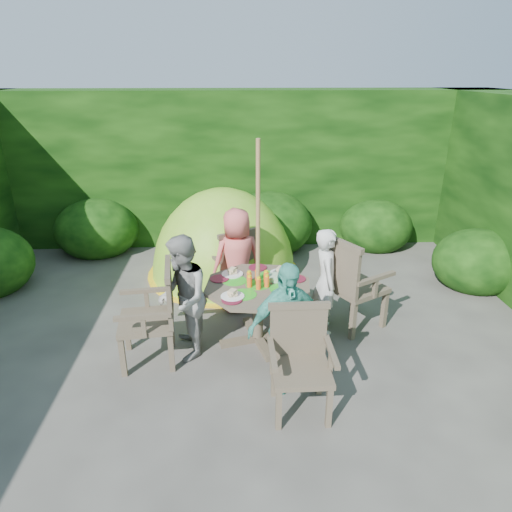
{
  "coord_description": "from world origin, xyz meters",
  "views": [
    {
      "loc": [
        0.04,
        -3.78,
        2.8
      ],
      "look_at": [
        0.27,
        0.95,
        0.85
      ],
      "focal_mm": 32.0,
      "sensor_mm": 36.0,
      "label": 1
    }
  ],
  "objects_px": {
    "patio_table": "(258,294)",
    "garden_chair_front": "(300,359)",
    "child_back": "(237,260)",
    "garden_chair_left": "(155,314)",
    "child_left": "(183,298)",
    "parasol_pole": "(258,248)",
    "child_right": "(326,281)",
    "garden_chair_right": "(350,282)",
    "dome_tent": "(224,273)",
    "garden_chair_back": "(233,262)",
    "child_front": "(285,327)"
  },
  "relations": [
    {
      "from": "garden_chair_back",
      "to": "child_right",
      "type": "distance_m",
      "value": 1.35
    },
    {
      "from": "garden_chair_left",
      "to": "child_back",
      "type": "distance_m",
      "value": 1.37
    },
    {
      "from": "garden_chair_front",
      "to": "dome_tent",
      "type": "relative_size",
      "value": 0.35
    },
    {
      "from": "patio_table",
      "to": "garden_chair_right",
      "type": "distance_m",
      "value": 1.09
    },
    {
      "from": "child_front",
      "to": "garden_chair_back",
      "type": "bearing_deg",
      "value": 84.3
    },
    {
      "from": "garden_chair_back",
      "to": "garden_chair_front",
      "type": "relative_size",
      "value": 1.01
    },
    {
      "from": "patio_table",
      "to": "child_back",
      "type": "xyz_separation_m",
      "value": [
        -0.21,
        0.77,
        0.07
      ]
    },
    {
      "from": "garden_chair_left",
      "to": "child_back",
      "type": "xyz_separation_m",
      "value": [
        0.84,
        1.07,
        0.11
      ]
    },
    {
      "from": "parasol_pole",
      "to": "child_right",
      "type": "bearing_deg",
      "value": 15.14
    },
    {
      "from": "garden_chair_left",
      "to": "garden_chair_back",
      "type": "bearing_deg",
      "value": 143.52
    },
    {
      "from": "child_left",
      "to": "child_front",
      "type": "relative_size",
      "value": 1.04
    },
    {
      "from": "garden_chair_back",
      "to": "child_left",
      "type": "distance_m",
      "value": 1.38
    },
    {
      "from": "garden_chair_front",
      "to": "patio_table",
      "type": "bearing_deg",
      "value": 105.51
    },
    {
      "from": "garden_chair_right",
      "to": "garden_chair_front",
      "type": "xyz_separation_m",
      "value": [
        -0.75,
        -1.32,
        -0.08
      ]
    },
    {
      "from": "dome_tent",
      "to": "child_back",
      "type": "bearing_deg",
      "value": -63.04
    },
    {
      "from": "parasol_pole",
      "to": "dome_tent",
      "type": "distance_m",
      "value": 2.18
    },
    {
      "from": "patio_table",
      "to": "garden_chair_front",
      "type": "bearing_deg",
      "value": -74.01
    },
    {
      "from": "child_left",
      "to": "garden_chair_right",
      "type": "bearing_deg",
      "value": 97.25
    },
    {
      "from": "garden_chair_back",
      "to": "child_right",
      "type": "xyz_separation_m",
      "value": [
        1.04,
        -0.86,
        0.12
      ]
    },
    {
      "from": "parasol_pole",
      "to": "garden_chair_front",
      "type": "height_order",
      "value": "parasol_pole"
    },
    {
      "from": "patio_table",
      "to": "garden_chair_right",
      "type": "relative_size",
      "value": 1.36
    },
    {
      "from": "garden_chair_right",
      "to": "child_right",
      "type": "distance_m",
      "value": 0.29
    },
    {
      "from": "garden_chair_back",
      "to": "dome_tent",
      "type": "xyz_separation_m",
      "value": [
        -0.14,
        0.77,
        -0.49
      ]
    },
    {
      "from": "garden_chair_right",
      "to": "child_right",
      "type": "relative_size",
      "value": 0.87
    },
    {
      "from": "patio_table",
      "to": "child_back",
      "type": "relative_size",
      "value": 1.12
    },
    {
      "from": "garden_chair_front",
      "to": "child_back",
      "type": "xyz_separation_m",
      "value": [
        -0.52,
        1.83,
        0.16
      ]
    },
    {
      "from": "garden_chair_left",
      "to": "child_left",
      "type": "relative_size",
      "value": 0.76
    },
    {
      "from": "child_right",
      "to": "garden_chair_back",
      "type": "bearing_deg",
      "value": 52.94
    },
    {
      "from": "child_left",
      "to": "child_back",
      "type": "height_order",
      "value": "child_left"
    },
    {
      "from": "parasol_pole",
      "to": "child_back",
      "type": "xyz_separation_m",
      "value": [
        -0.21,
        0.77,
        -0.45
      ]
    },
    {
      "from": "child_front",
      "to": "dome_tent",
      "type": "relative_size",
      "value": 0.49
    },
    {
      "from": "garden_chair_right",
      "to": "child_front",
      "type": "xyz_separation_m",
      "value": [
        -0.85,
        -1.03,
        0.06
      ]
    },
    {
      "from": "garden_chair_right",
      "to": "child_back",
      "type": "distance_m",
      "value": 1.37
    },
    {
      "from": "garden_chair_left",
      "to": "garden_chair_back",
      "type": "distance_m",
      "value": 1.57
    },
    {
      "from": "patio_table",
      "to": "garden_chair_left",
      "type": "bearing_deg",
      "value": -164.13
    },
    {
      "from": "dome_tent",
      "to": "garden_chair_right",
      "type": "bearing_deg",
      "value": -30.61
    },
    {
      "from": "child_back",
      "to": "patio_table",
      "type": "bearing_deg",
      "value": 85.75
    },
    {
      "from": "garden_chair_right",
      "to": "dome_tent",
      "type": "xyz_separation_m",
      "value": [
        -1.46,
        1.57,
        -0.57
      ]
    },
    {
      "from": "parasol_pole",
      "to": "garden_chair_right",
      "type": "relative_size",
      "value": 2.07
    },
    {
      "from": "garden_chair_right",
      "to": "garden_chair_front",
      "type": "distance_m",
      "value": 1.52
    },
    {
      "from": "garden_chair_front",
      "to": "child_right",
      "type": "xyz_separation_m",
      "value": [
        0.46,
        1.27,
        0.12
      ]
    },
    {
      "from": "child_right",
      "to": "child_back",
      "type": "relative_size",
      "value": 0.94
    },
    {
      "from": "garden_chair_back",
      "to": "garden_chair_front",
      "type": "height_order",
      "value": "garden_chair_back"
    },
    {
      "from": "child_back",
      "to": "garden_chair_back",
      "type": "bearing_deg",
      "value": -98.09
    },
    {
      "from": "garden_chair_back",
      "to": "child_back",
      "type": "distance_m",
      "value": 0.34
    },
    {
      "from": "garden_chair_right",
      "to": "child_right",
      "type": "xyz_separation_m",
      "value": [
        -0.29,
        -0.05,
        0.04
      ]
    },
    {
      "from": "child_right",
      "to": "child_front",
      "type": "xyz_separation_m",
      "value": [
        -0.56,
        -0.98,
        0.02
      ]
    },
    {
      "from": "parasol_pole",
      "to": "garden_chair_front",
      "type": "bearing_deg",
      "value": -73.8
    },
    {
      "from": "patio_table",
      "to": "garden_chair_front",
      "type": "relative_size",
      "value": 1.59
    },
    {
      "from": "child_front",
      "to": "patio_table",
      "type": "bearing_deg",
      "value": 84.58
    }
  ]
}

